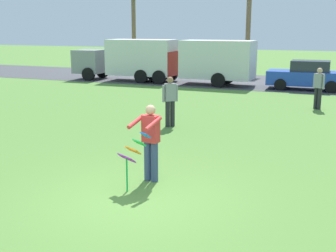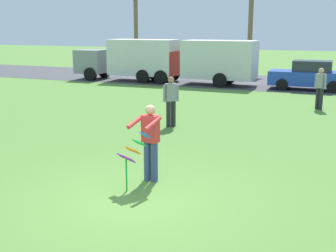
{
  "view_description": "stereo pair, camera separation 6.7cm",
  "coord_description": "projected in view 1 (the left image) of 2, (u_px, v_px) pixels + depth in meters",
  "views": [
    {
      "loc": [
        3.71,
        -7.33,
        3.37
      ],
      "look_at": [
        -0.14,
        2.11,
        1.05
      ],
      "focal_mm": 46.54,
      "sensor_mm": 36.0,
      "label": 1
    },
    {
      "loc": [
        3.77,
        -7.31,
        3.37
      ],
      "look_at": [
        -0.14,
        2.11,
        1.05
      ],
      "focal_mm": 46.54,
      "sensor_mm": 36.0,
      "label": 2
    }
  ],
  "objects": [
    {
      "name": "parked_car_blue",
      "position": [
        308.0,
        76.0,
        23.8
      ],
      "size": [
        4.23,
        1.89,
        1.6
      ],
      "color": "#2347B7",
      "rests_on": "ground"
    },
    {
      "name": "kite_held",
      "position": [
        133.0,
        153.0,
        9.07
      ],
      "size": [
        0.62,
        0.73,
        1.2
      ],
      "color": "blue",
      "rests_on": "ground"
    },
    {
      "name": "road_strip",
      "position": [
        280.0,
        83.0,
        26.8
      ],
      "size": [
        120.0,
        8.0,
        0.01
      ],
      "primitive_type": "cube",
      "color": "#424247",
      "rests_on": "ground"
    },
    {
      "name": "person_walker_near",
      "position": [
        319.0,
        87.0,
        18.13
      ],
      "size": [
        0.47,
        0.39,
        1.73
      ],
      "color": "#26262B",
      "rests_on": "ground"
    },
    {
      "name": "parked_truck_grey_van",
      "position": [
        130.0,
        59.0,
        27.67
      ],
      "size": [
        6.75,
        2.25,
        2.62
      ],
      "color": "gray",
      "rests_on": "ground"
    },
    {
      "name": "person_kite_flyer",
      "position": [
        150.0,
        140.0,
        9.56
      ],
      "size": [
        0.61,
        0.7,
        1.73
      ],
      "color": "#384772",
      "rests_on": "ground"
    },
    {
      "name": "ground_plane",
      "position": [
        135.0,
        199.0,
        8.74
      ],
      "size": [
        120.0,
        120.0,
        0.0
      ],
      "primitive_type": "plane",
      "color": "#568438"
    },
    {
      "name": "parked_truck_red_cab",
      "position": [
        204.0,
        61.0,
        25.85
      ],
      "size": [
        6.73,
        2.2,
        2.62
      ],
      "color": "#B2231E",
      "rests_on": "ground"
    },
    {
      "name": "person_walker_far",
      "position": [
        170.0,
        100.0,
        14.91
      ],
      "size": [
        0.44,
        0.42,
        1.73
      ],
      "color": "#26262B",
      "rests_on": "ground"
    }
  ]
}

